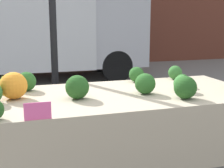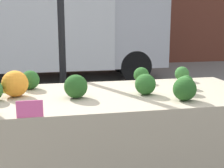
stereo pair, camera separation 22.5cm
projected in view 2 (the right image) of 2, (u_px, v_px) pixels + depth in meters
name	position (u px, v px, depth m)	size (l,w,h in m)	color
tent_pole	(62.00, 44.00, 3.19)	(0.07, 0.07, 2.32)	black
parked_truck	(65.00, 18.00, 7.16)	(4.18, 1.81, 2.73)	white
market_table	(114.00, 107.00, 2.42)	(2.32, 1.00, 0.83)	tan
orange_cauliflower	(15.00, 84.00, 2.37)	(0.20, 0.20, 0.20)	orange
romanesco_head	(7.00, 82.00, 2.56)	(0.18, 0.18, 0.14)	#93B238
broccoli_head_0	(184.00, 85.00, 2.48)	(0.14, 0.14, 0.14)	#387533
broccoli_head_2	(145.00, 84.00, 2.43)	(0.16, 0.16, 0.16)	#285B23
broccoli_head_4	(185.00, 89.00, 2.26)	(0.17, 0.17, 0.17)	#23511E
broccoli_head_6	(182.00, 74.00, 2.98)	(0.14, 0.14, 0.14)	#336B2D
broccoli_head_7	(186.00, 82.00, 2.65)	(0.11, 0.11, 0.11)	#285B23
broccoli_head_9	(76.00, 86.00, 2.33)	(0.18, 0.18, 0.18)	#23511E
broccoli_head_10	(141.00, 75.00, 2.89)	(0.14, 0.14, 0.14)	#285B23
broccoli_head_11	(30.00, 80.00, 2.62)	(0.16, 0.16, 0.16)	#285B23
price_sign	(30.00, 109.00, 1.88)	(0.16, 0.01, 0.11)	#F45B9E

